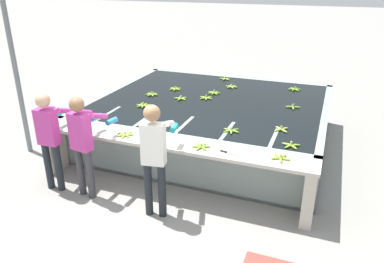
# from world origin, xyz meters

# --- Properties ---
(ground_plane) EXTENTS (80.00, 80.00, 0.00)m
(ground_plane) POSITION_xyz_m (0.00, 0.00, 0.00)
(ground_plane) COLOR gray
(ground_plane) RESTS_ON ground
(wash_tank) EXTENTS (4.45, 3.89, 0.89)m
(wash_tank) POSITION_xyz_m (-0.00, 2.38, 0.44)
(wash_tank) COLOR gray
(wash_tank) RESTS_ON ground
(work_ledge) EXTENTS (4.45, 0.45, 0.89)m
(work_ledge) POSITION_xyz_m (0.00, 0.23, 0.63)
(work_ledge) COLOR #B7B2A3
(work_ledge) RESTS_ON ground
(worker_0) EXTENTS (0.42, 0.71, 1.60)m
(worker_0) POSITION_xyz_m (-1.72, -0.27, 0.95)
(worker_0) COLOR #1E2328
(worker_0) RESTS_ON ground
(worker_1) EXTENTS (0.48, 0.74, 1.61)m
(worker_1) POSITION_xyz_m (-1.12, -0.26, 0.96)
(worker_1) COLOR #38383D
(worker_1) RESTS_ON ground
(worker_2) EXTENTS (0.48, 0.74, 1.67)m
(worker_2) POSITION_xyz_m (0.09, -0.33, 1.00)
(worker_2) COLOR #1E2328
(worker_2) RESTS_ON ground
(banana_bunch_floating_0) EXTENTS (0.28, 0.27, 0.08)m
(banana_bunch_floating_0) POSITION_xyz_m (1.77, 0.74, 0.90)
(banana_bunch_floating_0) COLOR #8CB738
(banana_bunch_floating_0) RESTS_ON wash_tank
(banana_bunch_floating_1) EXTENTS (0.28, 0.28, 0.08)m
(banana_bunch_floating_1) POSITION_xyz_m (-0.95, 2.78, 0.90)
(banana_bunch_floating_1) COLOR #93BC3D
(banana_bunch_floating_1) RESTS_ON wash_tank
(banana_bunch_floating_2) EXTENTS (0.28, 0.28, 0.08)m
(banana_bunch_floating_2) POSITION_xyz_m (-0.08, 2.81, 0.90)
(banana_bunch_floating_2) COLOR #7FAD33
(banana_bunch_floating_2) RESTS_ON wash_tank
(banana_bunch_floating_3) EXTENTS (0.28, 0.28, 0.08)m
(banana_bunch_floating_3) POSITION_xyz_m (-1.25, 2.25, 0.90)
(banana_bunch_floating_3) COLOR #7FAD33
(banana_bunch_floating_3) RESTS_ON wash_tank
(banana_bunch_floating_4) EXTENTS (0.28, 0.28, 0.08)m
(banana_bunch_floating_4) POSITION_xyz_m (-0.12, 2.43, 0.90)
(banana_bunch_floating_4) COLOR #8CB738
(banana_bunch_floating_4) RESTS_ON wash_tank
(banana_bunch_floating_5) EXTENTS (0.28, 0.28, 0.08)m
(banana_bunch_floating_5) POSITION_xyz_m (0.81, 0.96, 0.90)
(banana_bunch_floating_5) COLOR #75A333
(banana_bunch_floating_5) RESTS_ON wash_tank
(banana_bunch_floating_6) EXTENTS (0.28, 0.27, 0.08)m
(banana_bunch_floating_6) POSITION_xyz_m (-0.58, 2.21, 0.90)
(banana_bunch_floating_6) COLOR #8CB738
(banana_bunch_floating_6) RESTS_ON wash_tank
(banana_bunch_floating_7) EXTENTS (0.28, 0.28, 0.08)m
(banana_bunch_floating_7) POSITION_xyz_m (1.58, 2.48, 0.90)
(banana_bunch_floating_7) COLOR #7FAD33
(banana_bunch_floating_7) RESTS_ON wash_tank
(banana_bunch_floating_8) EXTENTS (0.28, 0.28, 0.08)m
(banana_bunch_floating_8) POSITION_xyz_m (1.47, 3.69, 0.90)
(banana_bunch_floating_8) COLOR #7FAD33
(banana_bunch_floating_8) RESTS_ON wash_tank
(banana_bunch_floating_9) EXTENTS (0.27, 0.28, 0.08)m
(banana_bunch_floating_9) POSITION_xyz_m (-0.18, 3.98, 0.90)
(banana_bunch_floating_9) COLOR #93BC3D
(banana_bunch_floating_9) RESTS_ON wash_tank
(banana_bunch_floating_10) EXTENTS (0.23, 0.23, 0.08)m
(banana_bunch_floating_10) POSITION_xyz_m (1.54, 1.29, 0.90)
(banana_bunch_floating_10) COLOR #9EC642
(banana_bunch_floating_10) RESTS_ON wash_tank
(banana_bunch_floating_11) EXTENTS (0.28, 0.26, 0.08)m
(banana_bunch_floating_11) POSITION_xyz_m (0.14, 3.39, 0.90)
(banana_bunch_floating_11) COLOR #93BC3D
(banana_bunch_floating_11) RESTS_ON wash_tank
(banana_bunch_floating_12) EXTENTS (0.28, 0.28, 0.08)m
(banana_bunch_floating_12) POSITION_xyz_m (-1.08, 1.55, 0.90)
(banana_bunch_floating_12) COLOR #7FAD33
(banana_bunch_floating_12) RESTS_ON wash_tank
(banana_bunch_floating_13) EXTENTS (0.28, 0.27, 0.08)m
(banana_bunch_floating_13) POSITION_xyz_m (-1.86, 0.79, 0.90)
(banana_bunch_floating_13) COLOR #93BC3D
(banana_bunch_floating_13) RESTS_ON wash_tank
(banana_bunch_ledge_0) EXTENTS (0.28, 0.28, 0.08)m
(banana_bunch_ledge_0) POSITION_xyz_m (-0.68, 0.21, 0.91)
(banana_bunch_ledge_0) COLOR #8CB738
(banana_bunch_ledge_0) RESTS_ON work_ledge
(banana_bunch_ledge_1) EXTENTS (0.28, 0.28, 0.08)m
(banana_bunch_ledge_1) POSITION_xyz_m (0.56, 0.21, 0.91)
(banana_bunch_ledge_1) COLOR #75A333
(banana_bunch_ledge_1) RESTS_ON work_ledge
(banana_bunch_ledge_2) EXTENTS (0.27, 0.28, 0.08)m
(banana_bunch_ledge_2) POSITION_xyz_m (1.69, 0.26, 0.91)
(banana_bunch_ledge_2) COLOR #8CB738
(banana_bunch_ledge_2) RESTS_ON work_ledge
(knife_0) EXTENTS (0.35, 0.10, 0.02)m
(knife_0) POSITION_xyz_m (0.98, 0.18, 0.90)
(knife_0) COLOR silver
(knife_0) RESTS_ON work_ledge
(support_post_left) EXTENTS (0.09, 0.09, 3.20)m
(support_post_left) POSITION_xyz_m (-3.14, 0.65, 1.60)
(support_post_left) COLOR slate
(support_post_left) RESTS_ON ground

